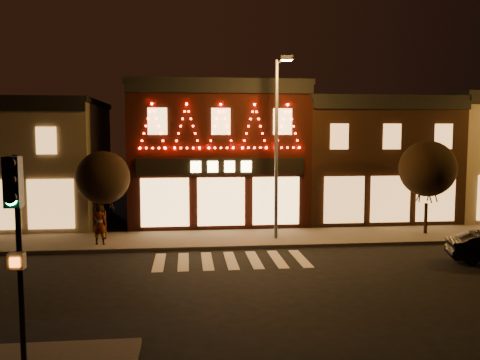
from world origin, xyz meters
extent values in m
plane|color=black|center=(0.00, 0.00, 0.00)|extent=(120.00, 120.00, 0.00)
cube|color=#47423D|center=(2.00, 8.00, 0.07)|extent=(44.00, 4.00, 0.15)
cube|color=black|center=(0.00, 14.00, 4.00)|extent=(10.00, 8.00, 8.00)
cube|color=black|center=(0.00, 14.00, 8.15)|extent=(10.20, 8.20, 0.30)
cube|color=black|center=(0.00, 9.95, 7.75)|extent=(10.00, 0.25, 0.50)
cube|color=black|center=(0.00, 9.90, 3.60)|extent=(9.00, 0.15, 0.90)
cube|color=#FFD87F|center=(0.00, 9.80, 3.60)|extent=(3.40, 0.08, 0.60)
cube|color=#331D12|center=(9.50, 14.00, 3.60)|extent=(9.00, 8.00, 7.20)
cube|color=black|center=(9.50, 14.00, 7.35)|extent=(9.20, 8.20, 0.30)
cube|color=black|center=(9.50, 9.95, 6.95)|extent=(9.00, 0.25, 0.50)
cylinder|color=black|center=(-5.45, -5.34, 2.51)|extent=(0.12, 0.12, 4.73)
cube|color=black|center=(-5.44, -5.57, 4.31)|extent=(0.34, 0.32, 1.08)
cylinder|color=#19FF72|center=(-5.44, -5.74, 3.95)|extent=(0.23, 0.07, 0.23)
cube|color=beige|center=(-5.45, -5.55, 2.62)|extent=(0.33, 0.23, 0.35)
cylinder|color=#59595E|center=(2.57, 7.57, 4.53)|extent=(0.18, 0.18, 8.76)
cylinder|color=#59595E|center=(2.63, 6.70, 8.80)|extent=(0.23, 1.75, 0.11)
cube|color=#59595E|center=(2.69, 5.83, 8.74)|extent=(0.57, 0.34, 0.20)
cube|color=orange|center=(2.69, 5.83, 8.62)|extent=(0.43, 0.25, 0.05)
cylinder|color=black|center=(-5.91, 8.32, 0.86)|extent=(0.16, 0.16, 1.43)
sphere|color=black|center=(-5.91, 8.32, 3.21)|extent=(2.61, 2.61, 2.61)
cylinder|color=black|center=(10.58, 7.90, 0.94)|extent=(0.17, 0.17, 1.58)
sphere|color=black|center=(10.58, 7.90, 3.55)|extent=(2.90, 2.90, 2.90)
imported|color=gray|center=(-5.92, 7.05, 1.10)|extent=(0.75, 0.55, 1.89)
camera|label=1|loc=(-1.80, -16.28, 5.31)|focal=36.79mm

